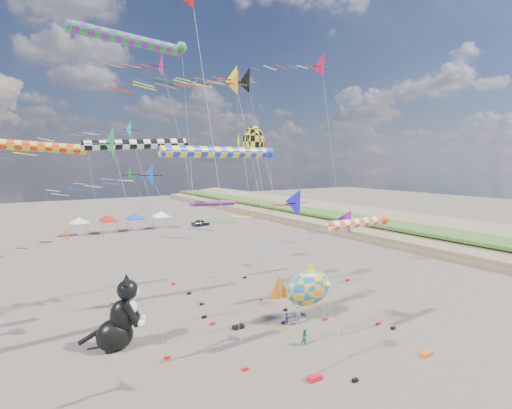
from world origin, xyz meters
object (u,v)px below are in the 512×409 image
at_px(parked_car, 201,223).
at_px(fish_inflatable, 308,288).
at_px(cat_inflatable, 118,312).
at_px(child_blue, 287,320).
at_px(child_green, 305,337).
at_px(person_adult, 298,314).

bearing_deg(parked_car, fish_inflatable, 159.08).
bearing_deg(cat_inflatable, child_blue, 4.90).
relative_size(child_green, child_blue, 1.04).
height_order(cat_inflatable, fish_inflatable, cat_inflatable).
relative_size(person_adult, child_green, 1.36).
distance_m(cat_inflatable, child_blue, 12.94).
bearing_deg(child_green, cat_inflatable, 163.18).
distance_m(cat_inflatable, parked_car, 53.20).
distance_m(cat_inflatable, fish_inflatable, 15.03).
height_order(fish_inflatable, child_blue, fish_inflatable).
height_order(child_green, parked_car, parked_car).
bearing_deg(cat_inflatable, fish_inflatable, 8.54).
relative_size(person_adult, parked_car, 0.43).
height_order(person_adult, child_blue, person_adult).
relative_size(cat_inflatable, parked_car, 1.39).
distance_m(fish_inflatable, person_adult, 2.33).
bearing_deg(child_blue, person_adult, -32.66).
bearing_deg(person_adult, parked_car, 64.99).
bearing_deg(parked_car, cat_inflatable, 142.67).
bearing_deg(person_adult, cat_inflatable, 155.33).
xyz_separation_m(fish_inflatable, child_blue, (-2.40, -0.31, -2.11)).
bearing_deg(child_blue, parked_car, 46.63).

